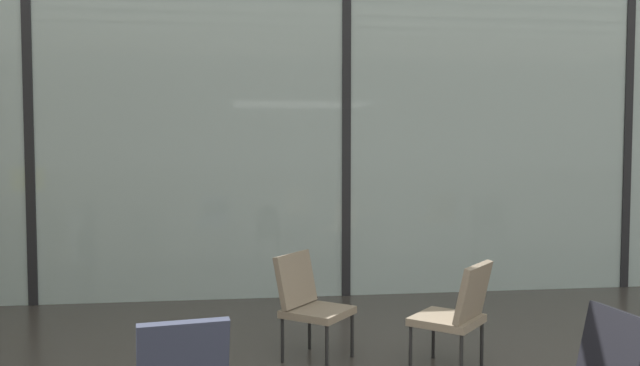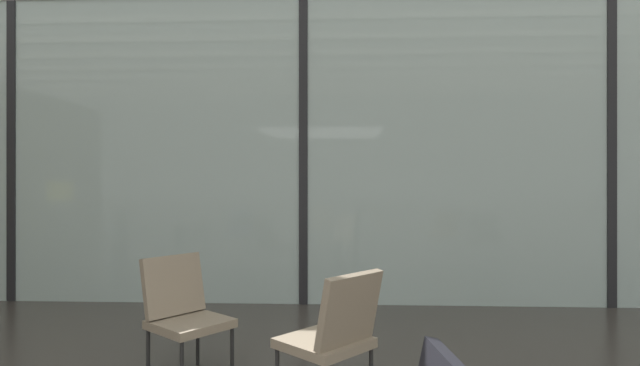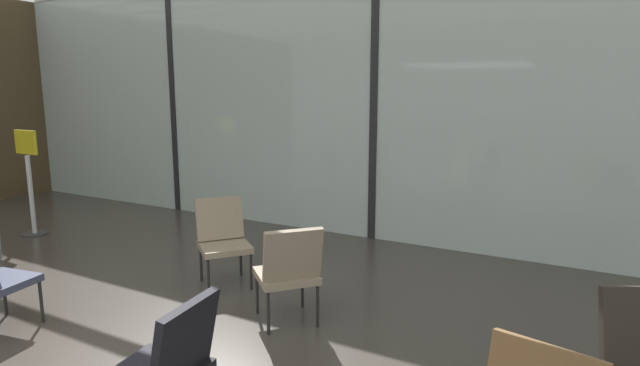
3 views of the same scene
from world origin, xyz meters
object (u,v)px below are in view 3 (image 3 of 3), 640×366
object	(u,v)px
lounge_chair_6	(167,363)
info_sign	(30,187)
parked_airplane	(402,83)
lounge_chair_5	(223,236)
lounge_chair_2	(289,269)

from	to	relation	value
lounge_chair_6	info_sign	size ratio (longest dim) A/B	0.60
parked_airplane	lounge_chair_6	world-z (taller)	parked_airplane
info_sign	lounge_chair_5	bearing A→B (deg)	-2.08
parked_airplane	lounge_chair_5	distance (m)	7.60
lounge_chair_2	lounge_chair_6	distance (m)	1.60
lounge_chair_2	lounge_chair_6	bearing A→B (deg)	49.96
parked_airplane	lounge_chair_2	bearing A→B (deg)	-76.43
parked_airplane	lounge_chair_5	xyz separation A→B (m)	(0.79, -7.37, -1.66)
lounge_chair_2	info_sign	size ratio (longest dim) A/B	0.60
lounge_chair_6	parked_airplane	bearing A→B (deg)	-174.22
lounge_chair_5	lounge_chair_6	size ratio (longest dim) A/B	1.00
parked_airplane	lounge_chair_5	world-z (taller)	parked_airplane
lounge_chair_2	lounge_chair_5	size ratio (longest dim) A/B	1.00
parked_airplane	lounge_chair_2	world-z (taller)	parked_airplane
lounge_chair_2	lounge_chair_5	distance (m)	1.22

